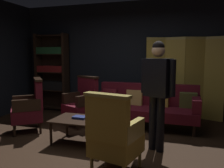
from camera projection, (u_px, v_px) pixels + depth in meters
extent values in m
plane|color=black|center=(97.00, 148.00, 3.78)|extent=(10.00, 10.00, 0.00)
cube|color=black|center=(132.00, 59.00, 5.92)|extent=(7.20, 0.10, 2.80)
cube|color=#B29338|center=(155.00, 78.00, 5.60)|extent=(0.43, 0.22, 1.90)
cube|color=tan|center=(156.00, 39.00, 5.48)|extent=(0.43, 0.22, 0.06)
cube|color=#B29338|center=(174.00, 78.00, 5.51)|extent=(0.46, 0.12, 1.90)
cube|color=tan|center=(176.00, 38.00, 5.40)|extent=(0.46, 0.13, 0.06)
cube|color=#B29338|center=(194.00, 79.00, 5.41)|extent=(0.44, 0.20, 1.90)
cube|color=tan|center=(196.00, 38.00, 5.30)|extent=(0.44, 0.21, 0.06)
cube|color=#B29338|center=(214.00, 79.00, 5.28)|extent=(0.44, 0.20, 1.90)
cube|color=tan|center=(217.00, 38.00, 5.17)|extent=(0.44, 0.20, 0.06)
cube|color=black|center=(39.00, 72.00, 6.49)|extent=(0.06, 0.32, 2.05)
cube|color=black|center=(66.00, 73.00, 6.24)|extent=(0.06, 0.32, 2.05)
cube|color=black|center=(55.00, 72.00, 6.51)|extent=(0.90, 0.02, 2.05)
cube|color=black|center=(53.00, 107.00, 6.49)|extent=(0.86, 0.30, 0.02)
cube|color=black|center=(53.00, 90.00, 6.43)|extent=(0.86, 0.30, 0.02)
cube|color=black|center=(52.00, 85.00, 6.39)|extent=(0.78, 0.22, 0.23)
cube|color=black|center=(52.00, 72.00, 6.37)|extent=(0.86, 0.30, 0.02)
cube|color=maroon|center=(52.00, 69.00, 6.34)|extent=(0.78, 0.22, 0.16)
cube|color=black|center=(51.00, 54.00, 6.31)|extent=(0.86, 0.30, 0.02)
cube|color=#1E4C28|center=(51.00, 51.00, 6.28)|extent=(0.78, 0.22, 0.18)
cube|color=black|center=(51.00, 36.00, 6.25)|extent=(0.86, 0.30, 0.02)
cylinder|color=black|center=(97.00, 122.00, 4.88)|extent=(0.07, 0.07, 0.22)
cylinder|color=black|center=(194.00, 131.00, 4.31)|extent=(0.07, 0.07, 0.22)
cylinder|color=black|center=(107.00, 115.00, 5.45)|extent=(0.07, 0.07, 0.22)
cylinder|color=black|center=(193.00, 122.00, 4.87)|extent=(0.07, 0.07, 0.22)
cube|color=#4C0F19|center=(145.00, 112.00, 4.85)|extent=(2.10, 0.76, 0.20)
cube|color=#4C0F19|center=(148.00, 94.00, 5.10)|extent=(2.10, 0.18, 0.46)
cube|color=#4C0F19|center=(101.00, 99.00, 5.12)|extent=(0.16, 0.68, 0.26)
cube|color=#4C0F19|center=(196.00, 104.00, 4.53)|extent=(0.16, 0.68, 0.26)
cube|color=maroon|center=(110.00, 96.00, 5.26)|extent=(0.36, 0.21, 0.35)
cube|color=tan|center=(135.00, 98.00, 5.09)|extent=(0.35, 0.15, 0.35)
cube|color=#B79338|center=(160.00, 99.00, 4.93)|extent=(0.36, 0.20, 0.35)
cube|color=#4C5123|center=(188.00, 101.00, 4.76)|extent=(0.34, 0.15, 0.35)
cylinder|color=black|center=(51.00, 134.00, 3.87)|extent=(0.04, 0.04, 0.39)
cylinder|color=black|center=(102.00, 140.00, 3.60)|extent=(0.04, 0.04, 0.39)
cylinder|color=black|center=(67.00, 125.00, 4.38)|extent=(0.04, 0.04, 0.39)
cylinder|color=black|center=(113.00, 130.00, 4.11)|extent=(0.04, 0.04, 0.39)
cube|color=black|center=(83.00, 120.00, 3.96)|extent=(1.00, 0.64, 0.03)
cylinder|color=tan|center=(140.00, 159.00, 3.15)|extent=(0.04, 0.04, 0.22)
cylinder|color=tan|center=(110.00, 152.00, 3.39)|extent=(0.04, 0.04, 0.22)
cylinder|color=tan|center=(92.00, 164.00, 2.99)|extent=(0.04, 0.04, 0.22)
cube|color=#B79338|center=(116.00, 145.00, 3.04)|extent=(0.67, 0.67, 0.24)
cube|color=#B79338|center=(107.00, 120.00, 2.80)|extent=(0.57, 0.24, 0.54)
cube|color=tan|center=(107.00, 96.00, 2.76)|extent=(0.61, 0.26, 0.04)
cube|color=tan|center=(133.00, 130.00, 2.90)|extent=(0.20, 0.51, 0.22)
cube|color=tan|center=(101.00, 125.00, 3.14)|extent=(0.20, 0.51, 0.22)
cylinder|color=black|center=(15.00, 124.00, 4.74)|extent=(0.04, 0.04, 0.22)
cylinder|color=black|center=(14.00, 131.00, 4.31)|extent=(0.04, 0.04, 0.22)
cylinder|color=black|center=(39.00, 122.00, 4.90)|extent=(0.04, 0.04, 0.22)
cylinder|color=black|center=(40.00, 128.00, 4.48)|extent=(0.04, 0.04, 0.22)
cube|color=#4C0F19|center=(27.00, 115.00, 4.58)|extent=(0.79, 0.79, 0.24)
cube|color=#4C0F19|center=(38.00, 94.00, 4.62)|extent=(0.45, 0.51, 0.54)
cube|color=black|center=(38.00, 79.00, 4.58)|extent=(0.48, 0.55, 0.04)
cube|color=black|center=(26.00, 101.00, 4.77)|extent=(0.44, 0.39, 0.22)
cube|color=black|center=(27.00, 105.00, 4.33)|extent=(0.44, 0.39, 0.22)
cylinder|color=black|center=(65.00, 120.00, 5.03)|extent=(0.04, 0.04, 0.22)
cylinder|color=black|center=(78.00, 125.00, 4.70)|extent=(0.04, 0.04, 0.22)
cylinder|color=black|center=(82.00, 116.00, 5.35)|extent=(0.04, 0.04, 0.22)
cylinder|color=black|center=(95.00, 120.00, 5.03)|extent=(0.04, 0.04, 0.22)
cube|color=#4C0F19|center=(80.00, 110.00, 5.00)|extent=(0.75, 0.75, 0.24)
cube|color=#4C0F19|center=(88.00, 90.00, 5.11)|extent=(0.55, 0.36, 0.54)
cube|color=black|center=(88.00, 77.00, 5.08)|extent=(0.59, 0.39, 0.04)
cube|color=black|center=(73.00, 97.00, 5.14)|extent=(0.31, 0.49, 0.22)
cube|color=black|center=(87.00, 100.00, 4.80)|extent=(0.31, 0.49, 0.22)
cylinder|color=black|center=(161.00, 124.00, 3.62)|extent=(0.12, 0.12, 0.86)
cylinder|color=black|center=(153.00, 123.00, 3.72)|extent=(0.12, 0.12, 0.86)
cube|color=maroon|center=(157.00, 94.00, 3.61)|extent=(0.36, 0.28, 0.09)
cube|color=black|center=(158.00, 78.00, 3.58)|extent=(0.45, 0.36, 0.58)
cube|color=white|center=(162.00, 75.00, 3.66)|extent=(0.13, 0.07, 0.41)
cube|color=maroon|center=(162.00, 60.00, 3.63)|extent=(0.09, 0.06, 0.04)
cylinder|color=black|center=(173.00, 78.00, 3.41)|extent=(0.09, 0.09, 0.54)
cylinder|color=black|center=(144.00, 76.00, 3.75)|extent=(0.09, 0.09, 0.54)
sphere|color=tan|center=(158.00, 50.00, 3.53)|extent=(0.20, 0.20, 0.20)
sphere|color=black|center=(158.00, 47.00, 3.52)|extent=(0.18, 0.18, 0.18)
cube|color=navy|center=(80.00, 117.00, 4.00)|extent=(0.24, 0.17, 0.04)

